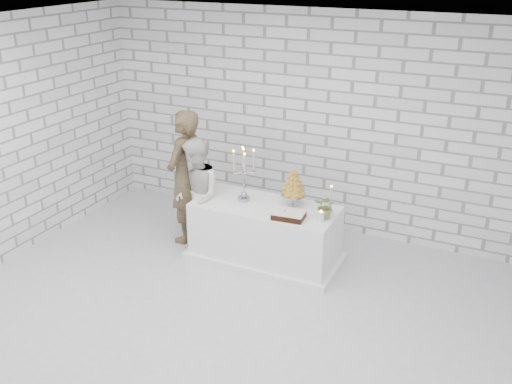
% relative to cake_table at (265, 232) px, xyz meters
% --- Properties ---
extents(ground, '(6.00, 5.00, 0.01)m').
position_rel_cake_table_xyz_m(ground, '(0.04, -1.28, -0.38)').
color(ground, silver).
rests_on(ground, ground).
extents(ceiling, '(6.00, 5.00, 0.01)m').
position_rel_cake_table_xyz_m(ceiling, '(0.04, -1.28, 2.62)').
color(ceiling, white).
rests_on(ceiling, ground).
extents(wall_back, '(6.00, 0.01, 3.00)m').
position_rel_cake_table_xyz_m(wall_back, '(0.04, 1.22, 1.12)').
color(wall_back, white).
rests_on(wall_back, ground).
extents(wall_front, '(6.00, 0.01, 3.00)m').
position_rel_cake_table_xyz_m(wall_front, '(0.04, -3.78, 1.12)').
color(wall_front, white).
rests_on(wall_front, ground).
extents(cake_table, '(1.80, 0.80, 0.75)m').
position_rel_cake_table_xyz_m(cake_table, '(0.00, 0.00, 0.00)').
color(cake_table, white).
rests_on(cake_table, ground).
extents(groom, '(0.44, 0.66, 1.81)m').
position_rel_cake_table_xyz_m(groom, '(-1.19, 0.06, 0.53)').
color(groom, '#392E1E').
rests_on(groom, ground).
extents(bride, '(0.91, 0.92, 1.49)m').
position_rel_cake_table_xyz_m(bride, '(-0.94, -0.08, 0.37)').
color(bride, silver).
rests_on(bride, ground).
extents(candelabra, '(0.34, 0.34, 0.70)m').
position_rel_cake_table_xyz_m(candelabra, '(-0.31, 0.03, 0.72)').
color(candelabra, '#9999A2').
rests_on(candelabra, cake_table).
extents(croquembouche, '(0.34, 0.34, 0.48)m').
position_rel_cake_table_xyz_m(croquembouche, '(0.31, 0.15, 0.62)').
color(croquembouche, olive).
rests_on(croquembouche, cake_table).
extents(chocolate_cake, '(0.39, 0.30, 0.08)m').
position_rel_cake_table_xyz_m(chocolate_cake, '(0.40, -0.21, 0.42)').
color(chocolate_cake, black).
rests_on(chocolate_cake, cake_table).
extents(pillar_candle, '(0.10, 0.10, 0.12)m').
position_rel_cake_table_xyz_m(pillar_candle, '(0.77, -0.12, 0.44)').
color(pillar_candle, silver).
rests_on(pillar_candle, cake_table).
extents(extra_taper, '(0.07, 0.07, 0.32)m').
position_rel_cake_table_xyz_m(extra_taper, '(0.78, 0.18, 0.54)').
color(extra_taper, beige).
rests_on(extra_taper, cake_table).
extents(flowers, '(0.28, 0.25, 0.30)m').
position_rel_cake_table_xyz_m(flowers, '(0.79, -0.02, 0.52)').
color(flowers, '#56773E').
rests_on(flowers, cake_table).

